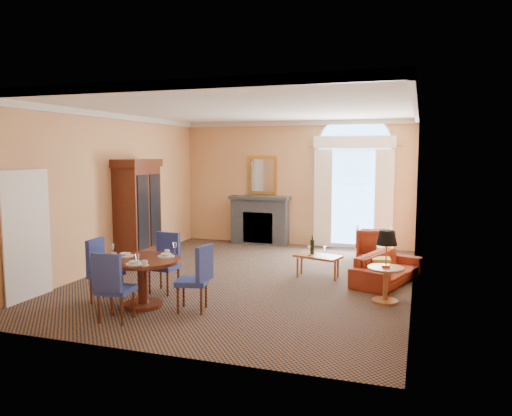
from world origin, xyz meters
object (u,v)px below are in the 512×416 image
(sofa, at_px, (387,268))
(side_table, at_px, (386,258))
(dining_table, at_px, (142,271))
(armoire, at_px, (137,213))
(armchair, at_px, (375,244))
(coffee_table, at_px, (317,256))

(sofa, xyz_separation_m, side_table, (0.05, -1.30, 0.46))
(dining_table, distance_m, side_table, 3.84)
(sofa, height_order, side_table, side_table)
(side_table, bearing_deg, armoire, 166.21)
(armoire, xyz_separation_m, sofa, (5.27, -0.00, -0.82))
(dining_table, bearing_deg, armchair, 55.69)
(dining_table, distance_m, coffee_table, 3.48)
(sofa, distance_m, side_table, 1.38)
(side_table, bearing_deg, dining_table, -158.38)
(armchair, bearing_deg, dining_table, 47.52)
(coffee_table, bearing_deg, side_table, -25.87)
(coffee_table, bearing_deg, armchair, 81.50)
(armchair, bearing_deg, side_table, 89.89)
(dining_table, height_order, side_table, side_table)
(sofa, bearing_deg, coffee_table, 110.90)
(dining_table, relative_size, side_table, 1.05)
(sofa, bearing_deg, armchair, 31.05)
(armoire, height_order, side_table, armoire)
(armoire, height_order, coffee_table, armoire)
(dining_table, bearing_deg, side_table, 21.62)
(armchair, xyz_separation_m, side_table, (0.45, -3.16, 0.35))
(armoire, relative_size, sofa, 1.24)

